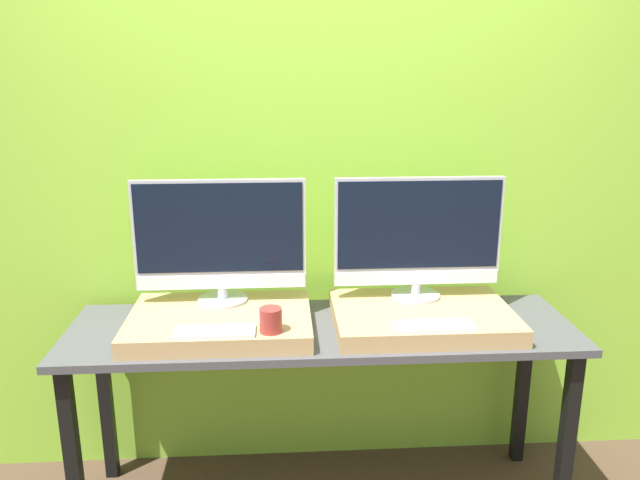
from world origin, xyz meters
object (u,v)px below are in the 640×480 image
Objects in this scene: mug at (271,320)px; monitor_right at (418,236)px; keyboard_left at (215,331)px; monitor_left at (220,239)px; keyboard_right at (434,326)px.

monitor_right is at bearing 28.29° from mug.
keyboard_left is 0.42× the size of monitor_right.
mug reaches higher than keyboard_left.
mug is 0.70m from monitor_right.
keyboard_left is (-0.00, -0.31, -0.25)m from monitor_left.
keyboard_right is at bearing 0.00° from mug.
keyboard_left is 0.20m from mug.
monitor_right is 2.36× the size of keyboard_right.
keyboard_left and keyboard_right have the same top height.
monitor_right reaches higher than mug.
monitor_left is at bearing 158.04° from keyboard_right.
keyboard_right is (0.78, 0.00, 0.00)m from keyboard_left.
monitor_left reaches higher than keyboard_left.
monitor_left is 1.00× the size of monitor_right.
keyboard_right is at bearing 0.00° from keyboard_left.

